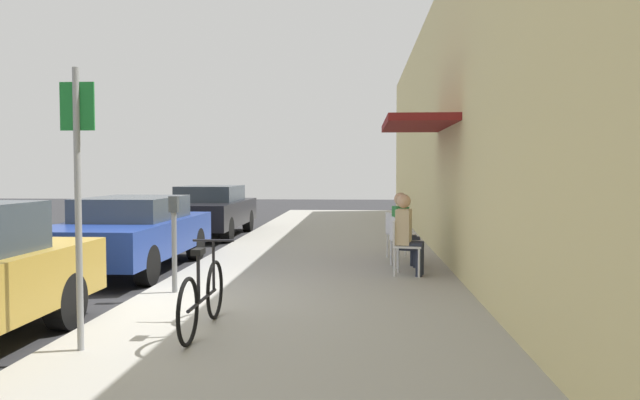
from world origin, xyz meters
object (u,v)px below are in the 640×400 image
at_px(bicycle_0, 203,297).
at_px(seated_patron_0, 407,232).
at_px(cafe_chair_0, 403,243).
at_px(seated_patron_1, 404,227).
at_px(street_sign, 78,186).
at_px(cafe_chair_1, 400,238).
at_px(cafe_chair_2, 397,232).
at_px(parking_meter, 174,237).
at_px(parked_car_2, 210,210).
at_px(parked_car_1, 131,232).

bearing_deg(bicycle_0, seated_patron_0, 56.01).
xyz_separation_m(cafe_chair_0, seated_patron_0, (0.06, -0.01, 0.19)).
bearing_deg(seated_patron_1, seated_patron_0, -89.99).
height_order(street_sign, bicycle_0, street_sign).
height_order(cafe_chair_0, seated_patron_0, seated_patron_0).
height_order(cafe_chair_1, cafe_chair_2, same).
height_order(parking_meter, seated_patron_0, parking_meter).
relative_size(street_sign, cafe_chair_1, 2.99).
bearing_deg(cafe_chair_0, street_sign, -127.63).
relative_size(parking_meter, seated_patron_0, 1.02).
bearing_deg(bicycle_0, street_sign, -143.36).
bearing_deg(cafe_chair_0, seated_patron_1, 85.71).
bearing_deg(seated_patron_1, cafe_chair_2, 93.16).
relative_size(parking_meter, seated_patron_1, 1.02).
bearing_deg(cafe_chair_0, parked_car_2, 126.63).
height_order(bicycle_0, cafe_chair_1, bicycle_0).
distance_m(parking_meter, cafe_chair_0, 3.61).
xyz_separation_m(parked_car_2, seated_patron_1, (4.83, -5.64, 0.09)).
relative_size(parked_car_1, seated_patron_1, 3.41).
distance_m(parked_car_1, bicycle_0, 5.00).
bearing_deg(parked_car_1, seated_patron_1, -0.37).
height_order(parking_meter, cafe_chair_2, parking_meter).
distance_m(parked_car_2, cafe_chair_0, 8.00).
distance_m(parked_car_1, cafe_chair_2, 4.88).
height_order(street_sign, seated_patron_0, street_sign).
bearing_deg(bicycle_0, parked_car_1, 119.48).
height_order(parked_car_1, parking_meter, parking_meter).
relative_size(cafe_chair_0, cafe_chair_2, 1.00).
bearing_deg(cafe_chair_0, bicycle_0, -123.23).
distance_m(bicycle_0, cafe_chair_2, 5.81).
distance_m(parked_car_2, seated_patron_0, 8.05).
distance_m(street_sign, seated_patron_1, 6.09).
bearing_deg(cafe_chair_2, parked_car_1, -168.41).
bearing_deg(cafe_chair_0, parked_car_1, 170.34).
relative_size(cafe_chair_1, seated_patron_1, 0.67).
bearing_deg(parking_meter, cafe_chair_0, 26.40).
bearing_deg(street_sign, seated_patron_0, 51.80).
xyz_separation_m(parked_car_2, street_sign, (1.50, -10.67, 0.91)).
bearing_deg(seated_patron_1, street_sign, -123.53).
bearing_deg(seated_patron_0, cafe_chair_2, 91.78).
bearing_deg(seated_patron_1, cafe_chair_1, -170.09).
xyz_separation_m(seated_patron_0, cafe_chair_2, (-0.06, 1.80, -0.19)).
distance_m(parked_car_2, seated_patron_1, 7.43).
bearing_deg(parked_car_2, parked_car_1, -90.00).
bearing_deg(street_sign, parked_car_1, 106.51).
bearing_deg(cafe_chair_1, street_sign, -123.12).
bearing_deg(seated_patron_1, parking_meter, -144.04).
xyz_separation_m(bicycle_0, cafe_chair_2, (2.32, 5.33, 0.14)).
distance_m(street_sign, bicycle_0, 1.67).
bearing_deg(bicycle_0, seated_patron_1, 61.18).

